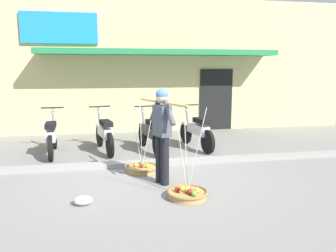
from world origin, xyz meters
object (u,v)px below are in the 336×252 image
Objects in this scene: motorcycle_second_in_row at (104,134)px; motorcycle_third_in_row at (150,133)px; plastic_litter_bag at (83,200)px; fruit_vendor at (162,129)px; motorcycle_end_of_row at (197,131)px; motorcycle_nearest_shop at (52,136)px; fruit_basket_right_side at (142,168)px; fruit_basket_left_side at (188,193)px.

motorcycle_third_in_row is (1.10, -0.15, 0.00)m from motorcycle_second_in_row.
motorcycle_third_in_row is at bearing 65.19° from plastic_litter_bag.
plastic_litter_bag is (-1.33, -0.73, -0.91)m from fruit_vendor.
motorcycle_end_of_row is at bearing 50.23° from plastic_litter_bag.
fruit_vendor is 2.43m from motorcycle_third_in_row.
motorcycle_second_in_row is 1.00× the size of motorcycle_end_of_row.
motorcycle_third_in_row is at bearing -2.19° from motorcycle_nearest_shop.
motorcycle_end_of_row is (1.59, 1.69, 0.38)m from fruit_basket_right_side.
motorcycle_third_in_row is (0.10, 2.37, -0.52)m from fruit_vendor.
motorcycle_second_in_row and motorcycle_end_of_row have the same top height.
fruit_basket_right_side is 0.80× the size of motorcycle_third_in_row.
motorcycle_second_in_row is (1.21, 0.07, 0.00)m from motorcycle_nearest_shop.
fruit_basket_right_side is (-0.28, 0.75, -0.90)m from fruit_vendor.
fruit_vendor reaches higher than motorcycle_nearest_shop.
fruit_vendor is 1.17× the size of fruit_basket_left_side.
fruit_basket_left_side is 0.81× the size of motorcycle_second_in_row.
motorcycle_third_in_row is (2.31, -0.09, 0.00)m from motorcycle_nearest_shop.
motorcycle_nearest_shop reaches higher than plastic_litter_bag.
motorcycle_third_in_row is (-0.18, 3.12, 0.38)m from fruit_basket_left_side.
fruit_vendor is 1.21m from fruit_basket_right_side.
fruit_basket_right_side reaches higher than motorcycle_third_in_row.
fruit_basket_right_side reaches higher than motorcycle_second_in_row.
fruit_basket_left_side is 1.61m from plastic_litter_bag.
plastic_litter_bag is (0.88, -3.19, -0.38)m from motorcycle_nearest_shop.
motorcycle_nearest_shop is 2.31m from motorcycle_third_in_row.
plastic_litter_bag is (-1.61, 0.02, -0.01)m from fruit_basket_left_side.
fruit_vendor reaches higher than plastic_litter_bag.
plastic_litter_bag is at bearing -125.47° from fruit_basket_right_side.
fruit_basket_right_side is 1.95m from motorcycle_second_in_row.
fruit_vendor is 6.05× the size of plastic_litter_bag.
fruit_basket_left_side is 3.54m from motorcycle_second_in_row.
motorcycle_second_in_row is 1.11m from motorcycle_third_in_row.
fruit_basket_left_side is at bearing -69.63° from fruit_basket_right_side.
motorcycle_second_in_row is at bearing 3.08° from motorcycle_nearest_shop.
fruit_vendor is at bearing -92.44° from motorcycle_third_in_row.
fruit_basket_right_side is at bearing -103.17° from motorcycle_third_in_row.
motorcycle_nearest_shop is 1.21m from motorcycle_second_in_row.
motorcycle_nearest_shop is at bearing 138.51° from fruit_basket_right_side.
fruit_basket_right_side is 0.80× the size of motorcycle_nearest_shop.
motorcycle_nearest_shop is 1.01× the size of motorcycle_third_in_row.
motorcycle_nearest_shop is (-2.49, 3.21, 0.38)m from fruit_basket_left_side.
fruit_basket_left_side is 3.15m from motorcycle_third_in_row.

